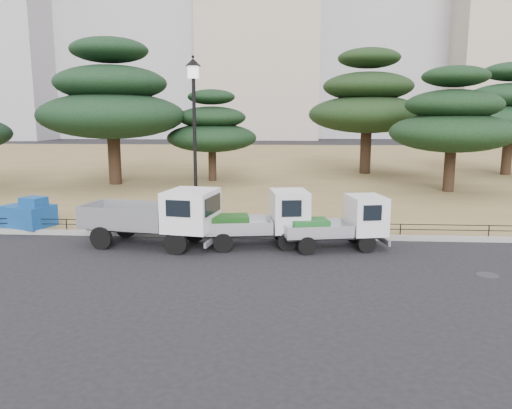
# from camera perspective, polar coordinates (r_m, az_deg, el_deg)

# --- Properties ---
(ground) EXTENTS (220.00, 220.00, 0.00)m
(ground) POSITION_cam_1_polar(r_m,az_deg,el_deg) (15.17, -0.53, -6.16)
(ground) COLOR black
(lawn) EXTENTS (120.00, 56.00, 0.15)m
(lawn) POSITION_cam_1_polar(r_m,az_deg,el_deg) (45.33, 2.52, 4.76)
(lawn) COLOR olive
(lawn) RESTS_ON ground
(curb) EXTENTS (120.00, 0.25, 0.16)m
(curb) POSITION_cam_1_polar(r_m,az_deg,el_deg) (17.66, 0.14, -3.56)
(curb) COLOR gray
(curb) RESTS_ON ground
(truck_large) EXTENTS (4.61, 2.43, 1.91)m
(truck_large) POSITION_cam_1_polar(r_m,az_deg,el_deg) (16.62, -11.17, -1.15)
(truck_large) COLOR black
(truck_large) RESTS_ON ground
(truck_kei_front) EXTENTS (3.66, 2.00, 1.84)m
(truck_kei_front) POSITION_cam_1_polar(r_m,az_deg,el_deg) (16.38, 0.89, -1.65)
(truck_kei_front) COLOR black
(truck_kei_front) RESTS_ON ground
(truck_kei_rear) EXTENTS (3.46, 1.98, 1.71)m
(truck_kei_rear) POSITION_cam_1_polar(r_m,az_deg,el_deg) (16.33, 9.75, -2.05)
(truck_kei_rear) COLOR black
(truck_kei_rear) RESTS_ON ground
(street_lamp) EXTENTS (0.54, 0.54, 6.04)m
(street_lamp) POSITION_cam_1_polar(r_m,az_deg,el_deg) (17.75, -7.07, 9.96)
(street_lamp) COLOR black
(street_lamp) RESTS_ON lawn
(pipe_fence) EXTENTS (38.00, 0.04, 0.40)m
(pipe_fence) POSITION_cam_1_polar(r_m,az_deg,el_deg) (17.72, 0.17, -2.32)
(pipe_fence) COLOR black
(pipe_fence) RESTS_ON lawn
(tarp_pile) EXTENTS (2.03, 1.75, 1.14)m
(tarp_pile) POSITION_cam_1_polar(r_m,az_deg,el_deg) (20.57, -24.53, -1.03)
(tarp_pile) COLOR #12478E
(tarp_pile) RESTS_ON lawn
(manhole) EXTENTS (0.60, 0.60, 0.01)m
(manhole) POSITION_cam_1_polar(r_m,az_deg,el_deg) (14.97, 24.95, -7.33)
(manhole) COLOR #2D2D30
(manhole) RESTS_ON ground
(pine_west_near) EXTENTS (8.64, 8.64, 8.64)m
(pine_west_near) POSITION_cam_1_polar(r_m,az_deg,el_deg) (31.54, -16.16, 11.28)
(pine_west_near) COLOR black
(pine_west_near) RESTS_ON lawn
(pine_center_left) EXTENTS (5.66, 5.66, 5.76)m
(pine_center_left) POSITION_cam_1_polar(r_m,az_deg,el_deg) (32.01, -5.07, 8.64)
(pine_center_left) COLOR black
(pine_center_left) RESTS_ON lawn
(pine_center_right) EXTENTS (8.30, 8.30, 8.81)m
(pine_center_right) POSITION_cam_1_polar(r_m,az_deg,el_deg) (36.96, 12.61, 11.37)
(pine_center_right) COLOR black
(pine_center_right) RESTS_ON lawn
(pine_east_near) EXTENTS (6.67, 6.67, 6.74)m
(pine_east_near) POSITION_cam_1_polar(r_m,az_deg,el_deg) (29.21, 21.56, 8.97)
(pine_east_near) COLOR black
(pine_east_near) RESTS_ON lawn
(pine_east_far) EXTENTS (7.74, 7.74, 7.77)m
(pine_east_far) POSITION_cam_1_polar(r_m,az_deg,el_deg) (39.56, 27.10, 9.53)
(pine_east_far) COLOR black
(pine_east_far) RESTS_ON lawn
(tower_east) EXTENTS (20.00, 18.00, 48.00)m
(tower_east) POSITION_cam_1_polar(r_m,az_deg,el_deg) (105.91, 27.13, 19.73)
(tower_east) COLOR #AAA08C
(tower_east) RESTS_ON ground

